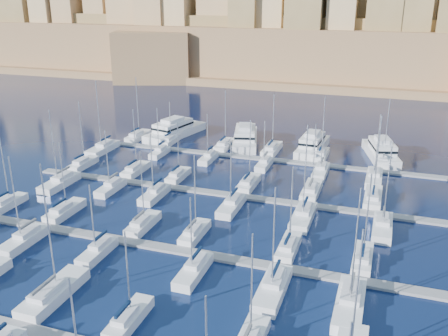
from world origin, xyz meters
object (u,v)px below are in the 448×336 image
(sailboat_2, at_px, (53,293))
(motor_yacht_a, at_px, (175,130))
(motor_yacht_c, at_px, (312,145))
(motor_yacht_d, at_px, (381,151))
(motor_yacht_b, at_px, (245,137))

(sailboat_2, distance_m, motor_yacht_a, 72.27)
(sailboat_2, distance_m, motor_yacht_c, 72.12)
(motor_yacht_a, xyz_separation_m, motor_yacht_c, (35.78, -1.47, -0.00))
(sailboat_2, bearing_deg, motor_yacht_d, 62.65)
(motor_yacht_a, relative_size, motor_yacht_c, 1.21)
(motor_yacht_b, distance_m, motor_yacht_d, 32.04)
(motor_yacht_b, relative_size, motor_yacht_c, 1.15)
(sailboat_2, relative_size, motor_yacht_d, 1.00)
(motor_yacht_a, bearing_deg, motor_yacht_b, -1.58)
(motor_yacht_a, bearing_deg, motor_yacht_c, -2.35)
(motor_yacht_b, relative_size, motor_yacht_d, 1.10)
(motor_yacht_b, bearing_deg, motor_yacht_a, 178.42)
(motor_yacht_a, distance_m, motor_yacht_c, 35.81)
(motor_yacht_d, bearing_deg, motor_yacht_b, 178.58)
(motor_yacht_a, relative_size, motor_yacht_b, 1.06)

